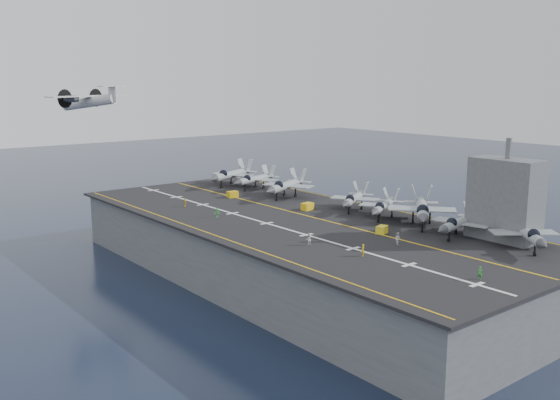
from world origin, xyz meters
TOP-DOWN VIEW (x-y plane):
  - ground at (0.00, 0.00)m, footprint 500.00×500.00m
  - hull at (0.00, 0.00)m, footprint 36.00×90.00m
  - flight_deck at (0.00, 0.00)m, footprint 38.00×92.00m
  - foul_line at (3.00, 0.00)m, footprint 0.35×90.00m
  - landing_centerline at (-6.00, 0.00)m, footprint 0.50×90.00m
  - deck_edge_port at (-17.00, 0.00)m, footprint 0.25×90.00m
  - deck_edge_stbd at (18.50, 0.00)m, footprint 0.25×90.00m
  - island_superstructure at (15.00, -30.00)m, footprint 5.00×10.00m
  - fighter_jet_0 at (12.84, -34.81)m, footprint 15.75×16.30m
  - fighter_jet_1 at (11.32, -25.06)m, footprint 14.85×11.49m
  - fighter_jet_2 at (12.72, -16.83)m, footprint 19.40×18.76m
  - fighter_jet_3 at (12.04, -9.29)m, footprint 15.41×13.60m
  - fighter_jet_4 at (12.79, -1.41)m, footprint 15.61×14.04m
  - fighter_jet_6 at (11.01, 15.82)m, footprint 17.92×15.42m
  - fighter_jet_7 at (12.21, 27.87)m, footprint 15.42×12.45m
  - fighter_jet_8 at (10.71, 34.74)m, footprint 18.22×15.48m
  - tow_cart_a at (3.70, -16.49)m, footprint 2.30×1.89m
  - tow_cart_b at (6.34, 4.01)m, footprint 2.39×1.77m
  - tow_cart_c at (2.70, 22.72)m, footprint 2.18×1.51m
  - crew_1 at (-7.75, -23.53)m, footprint 1.07×1.20m
  - crew_2 at (-9.66, -14.72)m, footprint 1.14×0.91m
  - crew_3 at (-9.93, 8.85)m, footprint 1.18×1.07m
  - crew_4 at (-9.37, 20.63)m, footprint 0.85×1.08m
  - crew_6 at (-4.03, -38.99)m, footprint 0.93×1.12m
  - crew_7 at (0.40, -22.52)m, footprint 1.08×1.30m
  - transport_plane at (-14.23, 52.07)m, footprint 26.24×22.71m

SIDE VIEW (x-z plane):
  - ground at x=0.00m, z-range 0.00..0.00m
  - hull at x=0.00m, z-range 0.00..10.00m
  - flight_deck at x=0.00m, z-range 10.00..10.40m
  - foul_line at x=3.00m, z-range 10.41..10.43m
  - landing_centerline at x=-6.00m, z-range 10.41..10.43m
  - deck_edge_port at x=-17.00m, z-range 10.41..10.43m
  - deck_edge_stbd at x=18.50m, z-range 10.41..10.43m
  - tow_cart_a at x=3.70m, z-range 10.40..11.59m
  - tow_cart_c at x=2.70m, z-range 10.40..11.65m
  - tow_cart_b at x=6.34m, z-range 10.40..11.70m
  - crew_4 at x=-9.37m, z-range 10.40..11.99m
  - crew_6 at x=-4.03m, z-range 10.40..12.01m
  - crew_3 at x=-9.93m, z-range 10.40..12.04m
  - crew_1 at x=-7.75m, z-range 10.40..12.07m
  - crew_2 at x=-9.66m, z-range 10.40..12.07m
  - crew_7 at x=0.40m, z-range 10.40..12.25m
  - fighter_jet_3 at x=12.04m, z-range 10.40..14.88m
  - fighter_jet_4 at x=12.79m, z-range 10.40..14.92m
  - fighter_jet_1 at x=11.32m, z-range 10.40..15.00m
  - fighter_jet_7 at x=12.21m, z-range 10.40..15.05m
  - fighter_jet_0 at x=12.84m, z-range 10.40..15.14m
  - fighter_jet_6 at x=11.01m, z-range 10.40..15.64m
  - fighter_jet_8 at x=10.71m, z-range 10.40..15.76m
  - fighter_jet_2 at x=12.72m, z-range 10.40..16.04m
  - island_superstructure at x=15.00m, z-range 10.40..25.40m
  - transport_plane at x=-14.23m, z-range 26.31..31.52m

